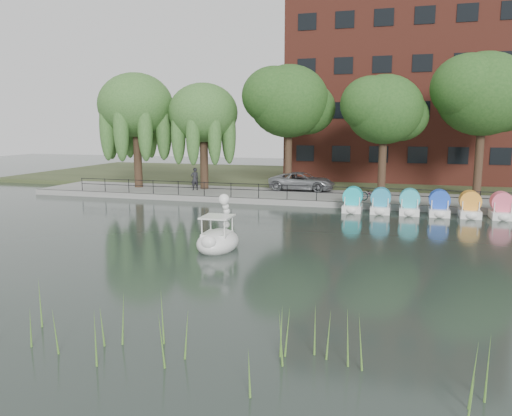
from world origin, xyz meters
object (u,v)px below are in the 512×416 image
at_px(minivan, 302,180).
at_px(bicycle, 372,194).
at_px(pedestrian, 195,177).
at_px(swan_boat, 218,237).

relative_size(minivan, bicycle, 3.33).
bearing_deg(minivan, bicycle, -125.70).
bearing_deg(bicycle, pedestrian, 92.10).
relative_size(bicycle, pedestrian, 0.87).
height_order(bicycle, swan_boat, swan_boat).
distance_m(pedestrian, swan_boat, 17.21).
xyz_separation_m(pedestrian, swan_boat, (7.65, -15.39, -0.88)).
xyz_separation_m(bicycle, pedestrian, (-13.46, 1.99, 0.49)).
bearing_deg(minivan, pedestrian, 106.26).
bearing_deg(bicycle, swan_boat, 167.09).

